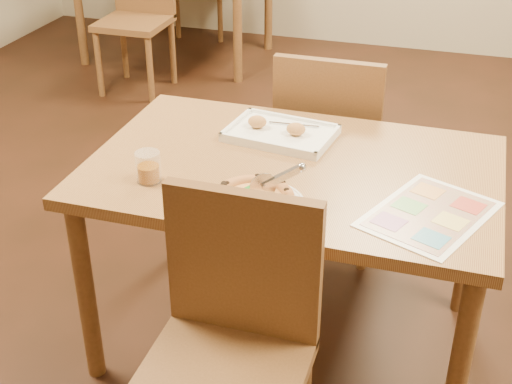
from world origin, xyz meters
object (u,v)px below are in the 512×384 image
(dining_table, at_px, (292,188))
(pizza, at_px, (254,198))
(bg_chair_near, at_px, (139,1))
(plate, at_px, (256,205))
(pizza_cutter, at_px, (276,180))
(appetizer_tray, at_px, (280,133))
(menu, at_px, (429,214))
(chair_far, at_px, (330,133))
(chair_near, at_px, (233,320))
(glass_tumbler, at_px, (148,169))

(dining_table, xyz_separation_m, pizza, (-0.04, -0.28, 0.11))
(bg_chair_near, relative_size, pizza, 1.98)
(plate, relative_size, pizza_cutter, 2.09)
(appetizer_tray, bearing_deg, dining_table, -63.05)
(appetizer_tray, bearing_deg, pizza, -83.72)
(bg_chair_near, xyz_separation_m, menu, (2.04, -2.38, 0.16))
(chair_far, distance_m, pizza_cutter, 0.89)
(plate, xyz_separation_m, appetizer_tray, (-0.06, 0.47, 0.01))
(appetizer_tray, distance_m, menu, 0.65)
(chair_near, relative_size, appetizer_tray, 1.22)
(bg_chair_near, height_order, glass_tumbler, bg_chair_near)
(chair_far, distance_m, plate, 0.90)
(pizza_cutter, relative_size, menu, 0.35)
(pizza, height_order, glass_tumbler, glass_tumbler)
(pizza, xyz_separation_m, pizza_cutter, (0.06, 0.02, 0.06))
(bg_chair_near, bearing_deg, menu, -49.28)
(chair_near, xyz_separation_m, menu, (0.44, 0.42, 0.16))
(plate, relative_size, glass_tumbler, 2.95)
(pizza, relative_size, appetizer_tray, 0.62)
(pizza, relative_size, menu, 0.61)
(dining_table, bearing_deg, chair_near, -90.00)
(bg_chair_near, height_order, menu, bg_chair_near)
(dining_table, bearing_deg, plate, -97.17)
(pizza, bearing_deg, plate, -19.15)
(chair_far, height_order, pizza, chair_far)
(pizza, relative_size, pizza_cutter, 1.76)
(pizza, distance_m, pizza_cutter, 0.09)
(bg_chair_near, height_order, pizza, bg_chair_near)
(dining_table, bearing_deg, pizza, -98.91)
(chair_far, bearing_deg, menu, 119.71)
(chair_far, relative_size, bg_chair_near, 1.00)
(plate, bearing_deg, pizza, 160.85)
(chair_near, relative_size, plate, 1.66)
(plate, height_order, pizza_cutter, pizza_cutter)
(dining_table, relative_size, glass_tumbler, 13.56)
(dining_table, distance_m, plate, 0.30)
(chair_near, bearing_deg, plate, 96.40)
(plate, height_order, pizza, pizza)
(chair_near, bearing_deg, pizza, 97.81)
(dining_table, bearing_deg, pizza_cutter, -86.41)
(chair_far, xyz_separation_m, appetizer_tray, (-0.10, -0.41, 0.17))
(chair_near, relative_size, menu, 1.20)
(pizza, bearing_deg, dining_table, 81.09)
(glass_tumbler, height_order, menu, glass_tumbler)
(chair_far, relative_size, pizza_cutter, 3.47)
(menu, bearing_deg, bg_chair_near, 130.72)
(bg_chair_near, distance_m, pizza_cutter, 2.95)
(pizza_cutter, bearing_deg, dining_table, 59.15)
(pizza, distance_m, menu, 0.50)
(dining_table, bearing_deg, menu, -21.80)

